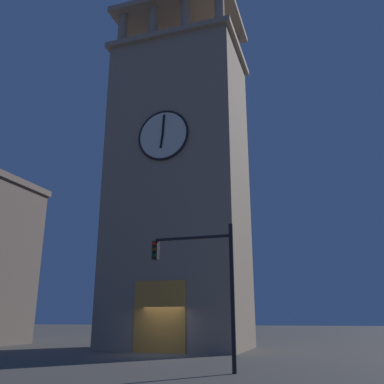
# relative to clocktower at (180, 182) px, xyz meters

# --- Properties ---
(ground_plane) EXTENTS (200.00, 200.00, 0.00)m
(ground_plane) POSITION_rel_clocktower_xyz_m (-0.28, 4.20, -11.09)
(ground_plane) COLOR #56544F
(clocktower) EXTENTS (9.40, 6.99, 27.41)m
(clocktower) POSITION_rel_clocktower_xyz_m (0.00, 0.00, 0.00)
(clocktower) COLOR gray
(clocktower) RESTS_ON ground_plane
(traffic_signal_near) EXTENTS (3.31, 0.41, 5.38)m
(traffic_signal_near) POSITION_rel_clocktower_xyz_m (-4.95, 10.78, -7.53)
(traffic_signal_near) COLOR black
(traffic_signal_near) RESTS_ON ground_plane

